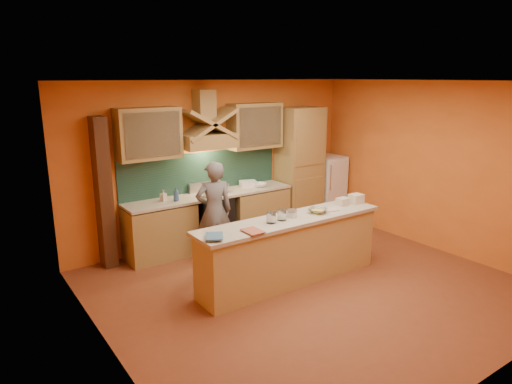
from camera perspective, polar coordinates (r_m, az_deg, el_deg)
floor at (r=6.56m, az=6.60°, el=-11.65°), size 5.50×5.00×0.01m
ceiling at (r=5.91m, az=7.39°, el=13.59°), size 5.50×5.00×0.01m
wall_back at (r=8.07m, az=-4.94°, el=3.82°), size 5.50×0.02×2.80m
wall_front at (r=4.62m, az=28.17°, el=-5.90°), size 5.50×0.02×2.80m
wall_left at (r=4.77m, az=-18.57°, el=-4.30°), size 0.02×5.00×2.80m
wall_right at (r=8.15m, az=21.59°, el=2.96°), size 0.02×5.00×2.80m
base_cabinet_left at (r=7.52m, az=-11.91°, el=-4.88°), size 1.10×0.60×0.86m
base_cabinet_right at (r=8.39m, az=0.08°, el=-2.54°), size 1.10×0.60×0.86m
counter_top at (r=7.78m, az=-5.66°, el=-0.37°), size 3.00×0.62×0.04m
stove at (r=7.91m, az=-5.58°, el=-3.53°), size 0.60×0.58×0.90m
backsplash at (r=7.95m, az=-6.73°, el=2.50°), size 3.00×0.03×0.70m
range_hood at (r=7.64m, az=-6.02°, el=6.39°), size 0.92×0.50×0.24m
hood_chimney at (r=7.68m, az=-6.50°, el=10.76°), size 0.30×0.30×0.50m
upper_cabinet_left at (r=7.26m, az=-13.30°, el=7.11°), size 1.00×0.35×0.80m
upper_cabinet_right at (r=8.21m, az=-0.14°, el=8.28°), size 1.00×0.35×0.80m
pantry_column at (r=8.81m, az=5.42°, el=3.04°), size 0.80×0.60×2.30m
fridge at (r=9.42m, az=8.83°, el=0.54°), size 0.58×0.60×1.30m
trim_column_left at (r=7.20m, az=-18.52°, el=-0.20°), size 0.20×0.30×2.30m
island_body at (r=6.53m, az=4.29°, el=-7.50°), size 2.80×0.55×0.88m
island_top at (r=6.37m, az=4.37°, el=-3.49°), size 2.90×0.62×0.05m
person at (r=7.20m, az=-5.25°, el=-2.39°), size 0.66×0.53×1.60m
pot_large at (r=7.59m, az=-5.81°, el=-0.11°), size 0.30×0.30×0.16m
pot_small at (r=7.87m, az=-4.13°, el=0.34°), size 0.24×0.24×0.14m
soap_bottle_a at (r=7.41m, az=-11.49°, el=-0.44°), size 0.10×0.10×0.18m
soap_bottle_b at (r=7.38m, az=-9.96°, el=-0.25°), size 0.09×0.09×0.23m
bowl_back at (r=8.21m, az=0.52°, el=0.88°), size 0.30×0.30×0.07m
dish_rack at (r=8.24m, az=-0.99°, el=1.04°), size 0.35×0.31×0.10m
book_lower at (r=5.71m, az=-1.27°, el=-5.15°), size 0.21×0.29×0.03m
book_upper at (r=5.57m, az=-6.32°, el=-5.56°), size 0.33×0.35×0.02m
jar_large at (r=6.12m, az=1.91°, el=-3.25°), size 0.13×0.13×0.14m
jar_small at (r=6.24m, az=3.26°, el=-2.91°), size 0.14×0.14×0.14m
kitchen_scale at (r=6.39m, az=4.50°, el=-2.79°), size 0.14×0.14×0.09m
mixing_bowl at (r=6.63m, az=7.72°, el=-2.33°), size 0.34×0.34×0.06m
cloth at (r=6.79m, az=9.12°, el=-2.21°), size 0.27×0.23×0.02m
grocery_bag_a at (r=7.25m, az=12.40°, el=-0.80°), size 0.21×0.17×0.14m
grocery_bag_b at (r=7.09m, az=10.81°, el=-1.18°), size 0.19×0.15×0.11m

